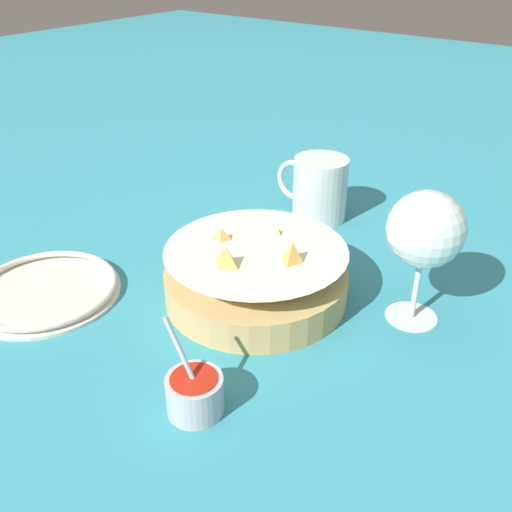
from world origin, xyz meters
TOP-DOWN VIEW (x-y plane):
  - ground_plane at (0.00, 0.00)m, footprint 4.00×4.00m
  - food_basket at (-0.03, -0.04)m, footprint 0.23×0.23m
  - sauce_cup at (-0.10, 0.15)m, footprint 0.06×0.06m
  - wine_glass at (-0.21, -0.12)m, footprint 0.09×0.09m
  - beer_mug at (0.03, -0.28)m, footprint 0.12×0.09m
  - side_plate at (0.18, 0.12)m, footprint 0.19×0.19m

SIDE VIEW (x-z plane):
  - ground_plane at x=0.00m, z-range 0.00..0.00m
  - side_plate at x=0.18m, z-range 0.00..0.01m
  - sauce_cup at x=-0.10m, z-range -0.03..0.07m
  - food_basket at x=-0.03m, z-range -0.01..0.08m
  - beer_mug at x=0.03m, z-range 0.00..0.10m
  - wine_glass at x=-0.21m, z-range 0.03..0.20m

